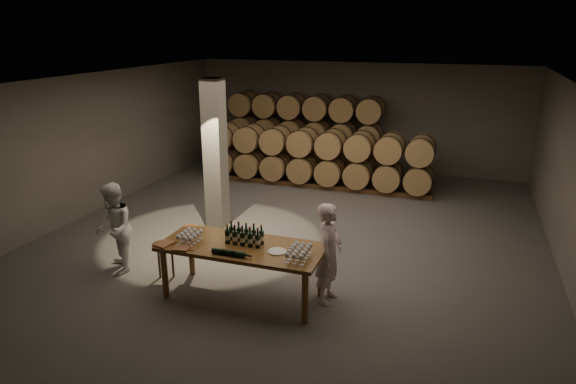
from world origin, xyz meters
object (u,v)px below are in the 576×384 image
(bottle_cluster, at_px, (244,237))
(stool, at_px, (164,250))
(notebook_near, at_px, (181,248))
(tasting_table, at_px, (242,251))
(person_woman, at_px, (114,229))
(plate, at_px, (277,251))
(person_man, at_px, (329,253))

(bottle_cluster, distance_m, stool, 1.60)
(bottle_cluster, xyz_separation_m, notebook_near, (-0.84, -0.52, -0.10))
(bottle_cluster, xyz_separation_m, stool, (-1.52, 0.03, -0.47))
(tasting_table, bearing_deg, notebook_near, -151.56)
(notebook_near, bearing_deg, person_woman, 150.88)
(plate, bearing_deg, person_man, 27.36)
(tasting_table, distance_m, person_man, 1.37)
(tasting_table, xyz_separation_m, bottle_cluster, (0.01, 0.07, 0.22))
(person_woman, bearing_deg, plate, 50.87)
(person_woman, bearing_deg, person_man, 56.98)
(bottle_cluster, relative_size, plate, 2.07)
(tasting_table, height_order, stool, tasting_table)
(notebook_near, distance_m, person_woman, 1.75)
(tasting_table, relative_size, bottle_cluster, 4.31)
(bottle_cluster, relative_size, person_woman, 0.37)
(bottle_cluster, height_order, notebook_near, bottle_cluster)
(plate, bearing_deg, stool, 175.83)
(bottle_cluster, bearing_deg, person_woman, 179.53)
(tasting_table, bearing_deg, person_woman, 177.88)
(tasting_table, relative_size, plate, 8.93)
(tasting_table, bearing_deg, plate, -4.75)
(plate, height_order, person_woman, person_woman)
(notebook_near, xyz_separation_m, stool, (-0.68, 0.55, -0.37))
(stool, bearing_deg, person_man, 4.43)
(bottle_cluster, bearing_deg, stool, 178.79)
(person_woman, bearing_deg, bottle_cluster, 53.04)
(stool, bearing_deg, bottle_cluster, -1.21)
(plate, bearing_deg, tasting_table, 175.25)
(person_man, bearing_deg, person_woman, 96.51)
(bottle_cluster, bearing_deg, notebook_near, -148.23)
(plate, distance_m, person_man, 0.82)
(tasting_table, distance_m, plate, 0.62)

